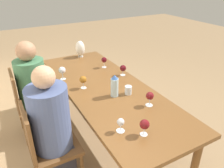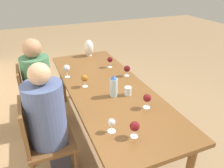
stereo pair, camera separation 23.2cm
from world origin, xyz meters
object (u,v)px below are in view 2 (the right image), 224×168
Objects in this scene: chair_far at (35,97)px; person_far at (39,84)px; wine_glass_4 at (85,78)px; person_near at (49,122)px; vase at (89,48)px; wine_glass_3 at (66,68)px; wine_glass_0 at (127,69)px; wine_glass_6 at (110,60)px; wine_glass_1 at (135,127)px; wine_glass_5 at (147,98)px; wine_glass_2 at (112,123)px; water_tumbler at (128,91)px; chair_near at (42,140)px; water_bottle at (114,86)px.

person_far is (0.00, -0.08, 0.18)m from chair_far.
person_near is (-0.42, 0.47, -0.17)m from wine_glass_4.
wine_glass_3 is at bearing 143.09° from vase.
wine_glass_0 is 0.35m from wine_glass_6.
wine_glass_0 is 1.14m from wine_glass_1.
wine_glass_4 and wine_glass_5 have the same top height.
wine_glass_1 is 1.15× the size of wine_glass_2.
person_far reaches higher than vase.
person_far reaches higher than water_tumbler.
wine_glass_6 is at bearing -81.44° from wine_glass_3.
wine_glass_1 is 0.45m from wine_glass_5.
wine_glass_3 is at bearing -29.30° from chair_near.
wine_glass_2 is 0.84× the size of wine_glass_6.
wine_glass_0 is 0.15× the size of chair_near.
wine_glass_4 is at bearing 33.41° from wine_glass_5.
wine_glass_1 is at bearing -154.09° from chair_far.
vase is 1.56× the size of wine_glass_3.
wine_glass_1 is (-1.05, 0.44, 0.00)m from wine_glass_0.
person_near is at bearing 155.75° from wine_glass_3.
chair_near is at bearing 114.14° from wine_glass_0.
wine_glass_5 and wine_glass_6 have the same top height.
wine_glass_6 is at bearing -7.92° from water_tumbler.
water_bottle reaches higher than chair_far.
wine_glass_0 is 1.11m from person_far.
wine_glass_3 is 1.10× the size of wine_glass_6.
person_far is (0.84, -0.08, 0.18)m from chair_near.
chair_far is (1.27, 0.54, -0.34)m from wine_glass_2.
wine_glass_6 is at bearing -19.02° from water_bottle.
person_far is (1.07, 0.90, -0.17)m from wine_glass_5.
chair_near reaches higher than wine_glass_2.
chair_near and chair_far have the same top height.
chair_far is at bearing 73.06° from wine_glass_0.
wine_glass_6 is at bearing -48.31° from person_near.
wine_glass_2 is 0.49m from wine_glass_5.
wine_glass_0 is at bearing -166.23° from vase.
water_bottle is at bearing -24.47° from wine_glass_2.
chair_far is at bearing 121.28° from vase.
person_far is at bearing 40.03° from wine_glass_5.
chair_near is at bearing 77.14° from wine_glass_5.
vase is 0.28× the size of chair_far.
vase is at bearing -56.22° from person_far.
vase is at bearing -58.72° from chair_far.
vase reaches higher than wine_glass_5.
vase is at bearing 13.05° from wine_glass_6.
vase is at bearing 2.70° from wine_glass_5.
chair_far reaches higher than wine_glass_0.
water_bottle is at bearing 174.31° from vase.
wine_glass_1 is at bearing 173.36° from vase.
person_near reaches higher than person_far.
wine_glass_0 is 0.15× the size of chair_far.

